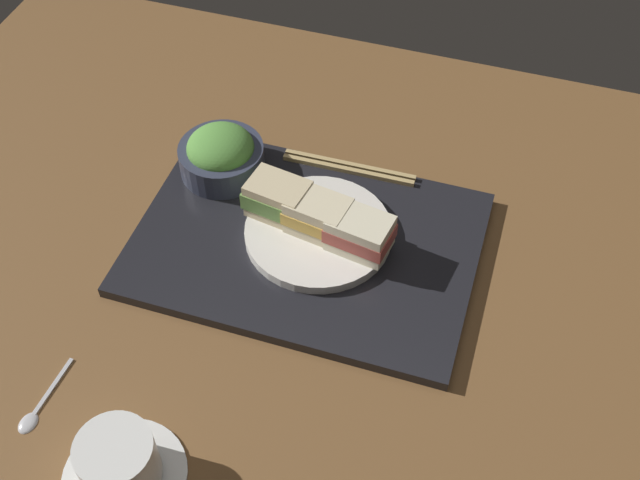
{
  "coord_description": "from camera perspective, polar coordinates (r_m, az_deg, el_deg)",
  "views": [
    {
      "loc": [
        -19.83,
        60.92,
        82.06
      ],
      "look_at": [
        -0.0,
        -1.18,
        5.0
      ],
      "focal_mm": 44.63,
      "sensor_mm": 36.0,
      "label": 1
    }
  ],
  "objects": [
    {
      "name": "sandwich_plate",
      "position": [
        1.05,
        -0.12,
        0.58
      ],
      "size": [
        19.57,
        19.57,
        1.41
      ],
      "primitive_type": "cylinder",
      "color": "white",
      "rests_on": "serving_tray"
    },
    {
      "name": "serving_tray",
      "position": [
        1.06,
        -0.99,
        -0.25
      ],
      "size": [
        44.98,
        31.67,
        1.6
      ],
      "primitive_type": "cube",
      "color": "black",
      "rests_on": "ground_plane"
    },
    {
      "name": "ground_plane",
      "position": [
        1.05,
        -0.2,
        -2.75
      ],
      "size": [
        140.0,
        100.0,
        3.0
      ],
      "primitive_type": "cube",
      "color": "brown"
    },
    {
      "name": "teaspoon",
      "position": [
        0.98,
        -19.75,
        -11.44
      ],
      "size": [
        2.17,
        10.49,
        0.8
      ],
      "color": "silver",
      "rests_on": "ground_plane"
    },
    {
      "name": "sandwich_far",
      "position": [
        1.05,
        -3.01,
        3.0
      ],
      "size": [
        9.2,
        6.89,
        5.27
      ],
      "color": "beige",
      "rests_on": "sandwich_plate"
    },
    {
      "name": "sandwich_middle",
      "position": [
        1.03,
        -0.13,
        1.77
      ],
      "size": [
        8.99,
        6.83,
        5.13
      ],
      "color": "beige",
      "rests_on": "sandwich_plate"
    },
    {
      "name": "coffee_cup",
      "position": [
        0.89,
        -14.16,
        -15.36
      ],
      "size": [
        13.53,
        13.53,
        7.16
      ],
      "color": "white",
      "rests_on": "ground_plane"
    },
    {
      "name": "sandwich_near",
      "position": [
        1.01,
        2.87,
        0.5
      ],
      "size": [
        8.91,
        6.71,
        5.06
      ],
      "color": "#EFE5C1",
      "rests_on": "sandwich_plate"
    },
    {
      "name": "chopsticks_pair",
      "position": [
        1.14,
        2.09,
        5.21
      ],
      "size": [
        19.34,
        2.15,
        0.7
      ],
      "color": "tan",
      "rests_on": "serving_tray"
    },
    {
      "name": "salad_bowl",
      "position": [
        1.13,
        -7.1,
        6.12
      ],
      "size": [
        12.03,
        12.03,
        6.89
      ],
      "color": "#33384C",
      "rests_on": "serving_tray"
    }
  ]
}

